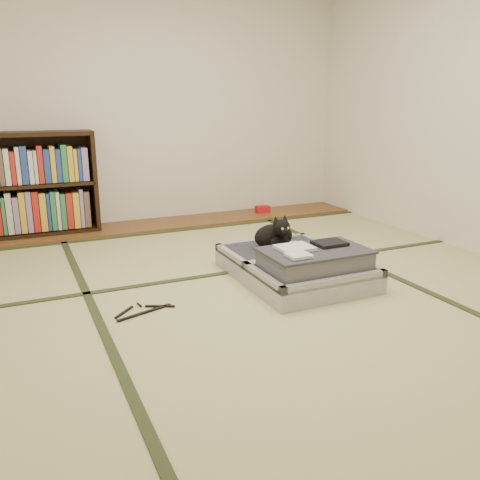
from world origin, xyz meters
name	(u,v)px	position (x,y,z in m)	size (l,w,h in m)	color
floor	(255,291)	(0.00, 0.00, 0.00)	(4.50, 4.50, 0.00)	#BFBF7F
wood_strip	(166,223)	(0.00, 2.00, 0.01)	(4.00, 0.50, 0.02)	brown
red_item	(263,209)	(1.08, 2.03, 0.06)	(0.15, 0.09, 0.07)	red
room_shell	(257,51)	(0.00, 0.00, 1.46)	(4.50, 4.50, 4.50)	white
tatami_borders	(226,268)	(0.00, 0.49, 0.00)	(4.00, 4.50, 0.01)	#2D381E
bookcase	(20,187)	(-1.29, 2.07, 0.45)	(1.30, 0.30, 0.92)	black
suitcase	(298,266)	(0.35, 0.06, 0.11)	(0.76, 1.02, 0.30)	#B3B2B7
cat	(275,236)	(0.33, 0.35, 0.25)	(0.34, 0.34, 0.27)	black
cable_coil	(294,244)	(0.51, 0.39, 0.16)	(0.11, 0.11, 0.03)	white
hanger	(143,311)	(-0.74, -0.03, 0.01)	(0.36, 0.22, 0.01)	black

